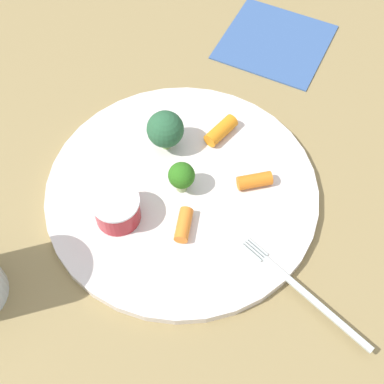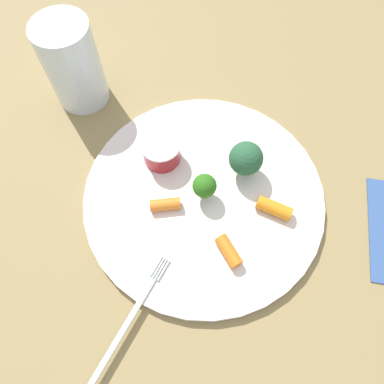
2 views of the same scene
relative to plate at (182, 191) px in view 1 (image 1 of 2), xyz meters
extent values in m
plane|color=olive|center=(0.00, 0.00, -0.01)|extent=(2.40, 2.40, 0.00)
cylinder|color=silver|center=(0.00, 0.00, 0.00)|extent=(0.31, 0.31, 0.01)
cylinder|color=maroon|center=(0.07, -0.03, 0.02)|extent=(0.05, 0.05, 0.03)
cylinder|color=silver|center=(0.07, -0.03, 0.04)|extent=(0.05, 0.05, 0.00)
cylinder|color=#95AC70|center=(0.00, 0.00, 0.01)|extent=(0.01, 0.01, 0.01)
sphere|color=#2B6B1A|center=(0.00, 0.00, 0.03)|extent=(0.03, 0.03, 0.03)
cylinder|color=#81AE5B|center=(-0.04, -0.05, 0.01)|extent=(0.01, 0.01, 0.02)
sphere|color=#285937|center=(-0.04, -0.05, 0.04)|extent=(0.04, 0.04, 0.04)
cylinder|color=orange|center=(-0.09, -0.01, 0.01)|extent=(0.05, 0.02, 0.02)
cylinder|color=orange|center=(0.04, 0.03, 0.01)|extent=(0.04, 0.03, 0.02)
cylinder|color=orange|center=(-0.05, 0.06, 0.01)|extent=(0.04, 0.04, 0.02)
cube|color=#B9C2BF|center=(0.03, 0.19, 0.01)|extent=(0.03, 0.14, 0.00)
cube|color=#B9C2BF|center=(0.02, 0.11, 0.01)|extent=(0.01, 0.03, 0.00)
cube|color=#B9C2BF|center=(0.02, 0.11, 0.01)|extent=(0.01, 0.03, 0.00)
cube|color=#B9C2BF|center=(0.02, 0.11, 0.01)|extent=(0.01, 0.03, 0.00)
cube|color=#B9C2BF|center=(0.01, 0.11, 0.01)|extent=(0.01, 0.03, 0.00)
cube|color=#36568D|center=(-0.28, -0.04, 0.00)|extent=(0.16, 0.16, 0.00)
camera|label=1|loc=(0.27, 0.21, 0.53)|focal=50.32mm
camera|label=2|loc=(-0.05, 0.20, 0.45)|focal=34.82mm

